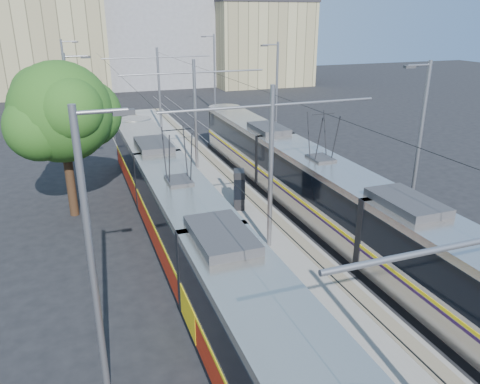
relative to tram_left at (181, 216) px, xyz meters
name	(u,v)px	position (x,y,z in m)	size (l,w,h in m)	color
ground	(377,372)	(3.60, -9.36, -1.71)	(160.00, 160.00, 0.00)	black
platform	(210,184)	(3.60, 7.64, -1.56)	(4.00, 50.00, 0.30)	gray
tactile_strip_left	(187,184)	(2.15, 7.64, -1.40)	(0.70, 50.00, 0.01)	gray
tactile_strip_right	(233,179)	(5.05, 7.64, -1.40)	(0.70, 50.00, 0.01)	gray
rails	(210,186)	(3.60, 7.64, -1.69)	(8.71, 70.00, 0.03)	gray
tram_left	(181,216)	(0.00, 0.00, 0.00)	(2.43, 28.81, 5.50)	black
tram_right	(319,187)	(7.20, 0.81, 0.15)	(2.43, 31.63, 5.50)	black
catenary	(224,123)	(3.60, 4.80, 2.82)	(9.20, 70.00, 7.00)	slate
street_lamps	(191,107)	(3.60, 11.64, 2.47)	(15.18, 38.22, 8.00)	slate
shelter	(239,188)	(3.86, 3.19, -0.33)	(0.83, 1.06, 2.06)	black
tree	(68,113)	(-4.02, 6.15, 3.62)	(5.42, 5.01, 7.88)	#382314
building_left	(39,34)	(-6.40, 50.64, 5.88)	(16.32, 12.24, 15.15)	tan
building_centre	(156,26)	(9.60, 54.64, 6.59)	(18.36, 14.28, 16.58)	gray
building_right	(259,43)	(23.60, 48.64, 4.32)	(14.28, 10.20, 12.03)	tan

